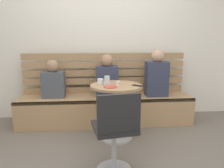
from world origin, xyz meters
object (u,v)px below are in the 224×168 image
Objects in this scene: cafe_table at (116,101)px; phone_on_table at (137,86)px; booth_bench at (106,110)px; cup_ceramic_white at (100,81)px; person_child_middle at (107,78)px; person_child_left at (53,81)px; person_adult at (157,76)px; white_chair at (116,130)px; plate_small at (110,87)px; cup_glass_tall at (107,81)px; cup_espresso_small at (118,83)px.

phone_on_table is at bearing -17.03° from cafe_table.
booth_bench is 33.75× the size of cup_ceramic_white.
person_child_left is at bearing 178.89° from person_child_middle.
cup_ceramic_white is (-0.90, -0.46, 0.01)m from person_adult.
person_child_left is 0.88m from cup_ceramic_white.
white_chair is 1.41m from person_child_middle.
plate_small is (0.00, 0.68, 0.28)m from white_chair.
white_chair is at bearing -90.22° from person_child_middle.
cup_ceramic_white reaches higher than plate_small.
person_child_left is at bearing 143.25° from cup_glass_tall.
person_adult is 1.25× the size of person_child_left.
person_child_left is 0.99m from cup_glass_tall.
cup_ceramic_white is (-0.12, -0.50, 0.04)m from person_child_middle.
white_chair reaches higher than plate_small.
white_chair is 0.95m from cup_ceramic_white.
person_adult is at bearing -1.96° from person_child_left.
person_child_left is 1.36m from phone_on_table.
person_child_middle is (-0.78, 0.04, -0.03)m from person_adult.
white_chair is at bearing -89.26° from booth_bench.
booth_bench is at bearing 78.67° from cup_ceramic_white.
white_chair is at bearing -82.74° from cup_ceramic_white.
cup_espresso_small is at bearing -77.79° from booth_bench.
phone_on_table is (1.18, -0.67, 0.05)m from person_child_left.
person_adult reaches higher than white_chair.
person_child_middle is (0.83, -0.02, 0.04)m from person_child_left.
cup_glass_tall reaches higher than cup_ceramic_white.
cup_glass_tall is (-0.12, -0.00, 0.28)m from cafe_table.
person_child_middle is 0.71m from plate_small.
cup_glass_tall is at bearing -146.71° from person_adult.
cup_espresso_small is 0.40× the size of phone_on_table.
phone_on_table is (0.35, 0.73, 0.28)m from white_chair.
person_child_left is at bearing 143.90° from cup_ceramic_white.
cafe_table is 1.10m from person_child_left.
person_adult is at bearing 39.49° from cup_espresso_small.
booth_bench is 0.80m from cup_glass_tall.
cup_glass_tall is 1.50× the size of cup_ceramic_white.
person_child_left reaches higher than white_chair.
cup_ceramic_white is at bearing -101.33° from booth_bench.
booth_bench is 0.64m from cafe_table.
cafe_table is at bearing -32.98° from person_child_left.
cup_glass_tall is at bearing -91.23° from booth_bench.
plate_small is at bearing 89.66° from white_chair.
phone_on_table is at bearing -59.52° from booth_bench.
plate_small is at bearing -76.27° from cup_glass_tall.
person_child_middle reaches higher than cafe_table.
white_chair is 0.85m from cup_espresso_small.
person_child_left is 4.15× the size of phone_on_table.
person_child_middle reaches higher than cup_glass_tall.
cup_espresso_small is 0.14m from cup_glass_tall.
white_chair is at bearing -87.93° from cup_glass_tall.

